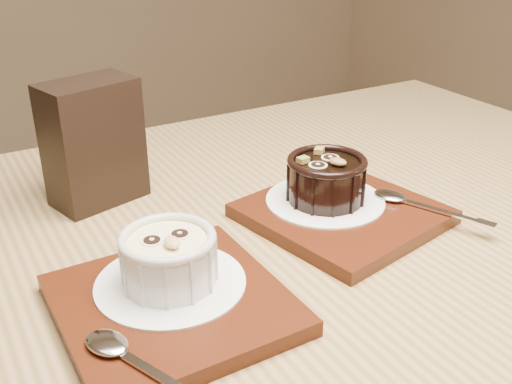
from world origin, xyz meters
TOP-DOWN VIEW (x-y plane):
  - table at (-0.25, 0.29)m, footprint 1.27×0.90m
  - tray_left at (-0.35, 0.25)m, footprint 0.19×0.19m
  - doily_left at (-0.34, 0.27)m, footprint 0.13×0.13m
  - ramekin_white at (-0.34, 0.27)m, footprint 0.08×0.08m
  - spoon_left at (-0.40, 0.19)m, footprint 0.07×0.14m
  - tray_right at (-0.12, 0.29)m, footprint 0.20×0.20m
  - doily_right at (-0.12, 0.31)m, footprint 0.13×0.13m
  - ramekin_dark at (-0.12, 0.31)m, footprint 0.09×0.09m
  - spoon_right at (-0.05, 0.24)m, footprint 0.07×0.14m
  - condiment_stand at (-0.32, 0.49)m, footprint 0.11×0.08m

SIDE VIEW (x-z plane):
  - table at x=-0.25m, z-range 0.28..1.03m
  - tray_left at x=-0.35m, z-range 0.75..0.76m
  - tray_right at x=-0.12m, z-range 0.75..0.76m
  - doily_left at x=-0.34m, z-range 0.77..0.77m
  - doily_right at x=-0.12m, z-range 0.77..0.77m
  - spoon_left at x=-0.40m, z-range 0.77..0.77m
  - spoon_right at x=-0.05m, z-range 0.77..0.77m
  - ramekin_white at x=-0.34m, z-range 0.77..0.82m
  - ramekin_dark at x=-0.12m, z-range 0.77..0.82m
  - condiment_stand at x=-0.32m, z-range 0.75..0.89m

